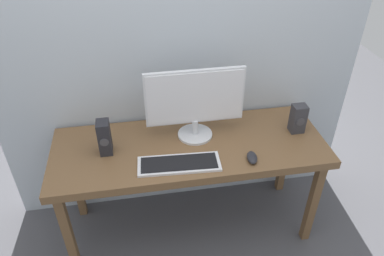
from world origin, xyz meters
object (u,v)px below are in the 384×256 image
(monitor, at_px, (195,102))
(keyboard_primary, at_px, (179,164))
(mouse, at_px, (252,158))
(desk, at_px, (190,153))
(speaker_right, at_px, (298,119))
(speaker_left, at_px, (104,137))

(monitor, height_order, keyboard_primary, monitor)
(keyboard_primary, relative_size, mouse, 4.33)
(desk, xyz_separation_m, monitor, (0.05, 0.09, 0.31))
(speaker_right, bearing_deg, monitor, 173.83)
(desk, relative_size, keyboard_primary, 3.49)
(mouse, bearing_deg, speaker_right, 41.12)
(monitor, relative_size, keyboard_primary, 1.25)
(desk, xyz_separation_m, mouse, (0.33, -0.20, 0.09))
(mouse, bearing_deg, keyboard_primary, -174.90)
(keyboard_primary, bearing_deg, speaker_left, 154.83)
(monitor, height_order, speaker_left, monitor)
(desk, bearing_deg, keyboard_primary, -116.94)
(desk, bearing_deg, monitor, 62.50)
(monitor, relative_size, speaker_left, 2.81)
(mouse, distance_m, speaker_right, 0.43)
(monitor, relative_size, mouse, 5.41)
(monitor, bearing_deg, desk, -117.50)
(desk, xyz_separation_m, keyboard_primary, (-0.09, -0.18, 0.08))
(speaker_right, distance_m, speaker_left, 1.18)
(desk, distance_m, mouse, 0.40)
(monitor, xyz_separation_m, speaker_left, (-0.54, -0.08, -0.14))
(speaker_left, bearing_deg, desk, -1.59)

